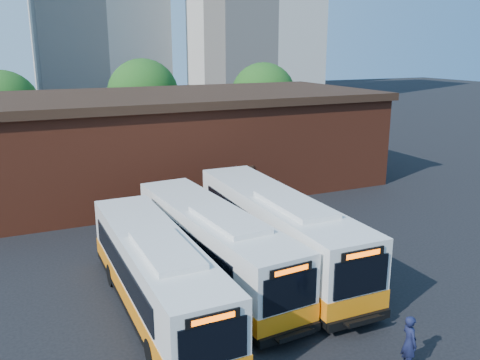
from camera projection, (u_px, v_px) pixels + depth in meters
name	position (u px, v px, depth m)	size (l,w,h in m)	color
ground	(336.00, 325.00, 17.73)	(220.00, 220.00, 0.00)	black
bus_west	(156.00, 277.00, 18.19)	(2.46, 11.33, 3.07)	silver
bus_midwest	(213.00, 247.00, 20.83)	(3.24, 11.73, 3.16)	silver
bus_mideast	(277.00, 233.00, 22.16)	(2.73, 12.41, 3.37)	silver
transit_worker	(409.00, 343.00, 15.12)	(0.63, 0.42, 1.74)	#121634
depot_building	(167.00, 140.00, 34.47)	(28.60, 12.60, 6.40)	maroon
tree_west	(2.00, 108.00, 40.63)	(6.00, 6.00, 7.65)	#382314
tree_mid	(143.00, 94.00, 47.11)	(6.56, 6.56, 8.36)	#382314
tree_east	(263.00, 95.00, 48.98)	(6.24, 6.24, 7.96)	#382314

